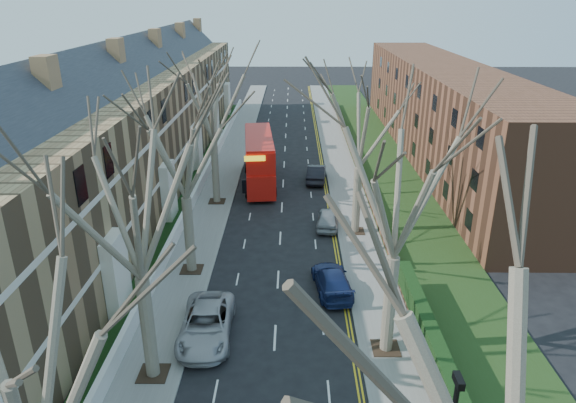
{
  "coord_description": "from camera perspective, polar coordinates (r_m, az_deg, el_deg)",
  "views": [
    {
      "loc": [
        0.91,
        -13.54,
        16.9
      ],
      "look_at": [
        0.58,
        21.49,
        2.76
      ],
      "focal_mm": 32.0,
      "sensor_mm": 36.0,
      "label": 1
    }
  ],
  "objects": [
    {
      "name": "double_decker_bus",
      "position": [
        48.82,
        -3.21,
        4.52
      ],
      "size": [
        3.56,
        11.28,
        4.64
      ],
      "rotation": [
        0.0,
        0.0,
        3.23
      ],
      "color": "red",
      "rests_on": "ground"
    },
    {
      "name": "car_right_far",
      "position": [
        50.01,
        3.18,
        3.16
      ],
      "size": [
        2.16,
        5.01,
        1.6
      ],
      "primitive_type": "imported",
      "rotation": [
        0.0,
        0.0,
        3.04
      ],
      "color": "black",
      "rests_on": "ground"
    },
    {
      "name": "car_left_far",
      "position": [
        28.11,
        -9.05,
        -13.29
      ],
      "size": [
        2.8,
        5.81,
        1.6
      ],
      "primitive_type": "imported",
      "rotation": [
        0.0,
        0.0,
        0.03
      ],
      "color": "#ABAAB0",
      "rests_on": "ground"
    },
    {
      "name": "car_right_mid",
      "position": [
        40.14,
        4.49,
        -1.87
      ],
      "size": [
        2.21,
        4.39,
        1.43
      ],
      "primitive_type": "imported",
      "rotation": [
        0.0,
        0.0,
        3.02
      ],
      "color": "gray",
      "rests_on": "ground"
    },
    {
      "name": "tree_left_far",
      "position": [
        31.23,
        -11.79,
        7.31
      ],
      "size": [
        10.15,
        10.15,
        14.22
      ],
      "color": "#6B5D4C",
      "rests_on": "ground"
    },
    {
      "name": "grass_verge_right",
      "position": [
        55.98,
        10.41,
        4.2
      ],
      "size": [
        6.0,
        102.0,
        0.06
      ],
      "color": "#223B15",
      "rests_on": "ground"
    },
    {
      "name": "car_right_near",
      "position": [
        31.77,
        4.92,
        -8.73
      ],
      "size": [
        2.6,
        5.17,
        1.44
      ],
      "primitive_type": "imported",
      "rotation": [
        0.0,
        0.0,
        3.26
      ],
      "color": "navy",
      "rests_on": "ground"
    },
    {
      "name": "flats_right",
      "position": [
        60.11,
        16.76,
        9.62
      ],
      "size": [
        13.97,
        54.0,
        10.0
      ],
      "color": "brown",
      "rests_on": "ground"
    },
    {
      "name": "pavement_left",
      "position": [
        55.61,
        -6.64,
        4.2
      ],
      "size": [
        3.0,
        102.0,
        0.12
      ],
      "primitive_type": "cube",
      "color": "slate",
      "rests_on": "ground"
    },
    {
      "name": "tree_right_mid",
      "position": [
        23.26,
        12.42,
        3.04
      ],
      "size": [
        10.5,
        10.5,
        14.71
      ],
      "color": "#6B5D4C",
      "rests_on": "ground"
    },
    {
      "name": "pavement_right",
      "position": [
        55.41,
        5.8,
        4.17
      ],
      "size": [
        3.0,
        102.0,
        0.12
      ],
      "primitive_type": "cube",
      "color": "slate",
      "rests_on": "ground"
    },
    {
      "name": "terrace_left",
      "position": [
        48.22,
        -17.19,
        7.36
      ],
      "size": [
        9.7,
        78.0,
        13.6
      ],
      "color": "olive",
      "rests_on": "ground"
    },
    {
      "name": "tree_right_far",
      "position": [
        36.67,
        8.16,
        9.71
      ],
      "size": [
        10.15,
        10.15,
        14.22
      ],
      "color": "#6B5D4C",
      "rests_on": "ground"
    },
    {
      "name": "tree_right_near",
      "position": [
        11.38,
        26.9,
        -19.12
      ],
      "size": [
        10.85,
        10.85,
        15.2
      ],
      "color": "#6B5D4C",
      "rests_on": "ground"
    },
    {
      "name": "tree_left_dist",
      "position": [
        42.7,
        -8.55,
        11.84
      ],
      "size": [
        10.5,
        10.5,
        14.71
      ],
      "color": "#6B5D4C",
      "rests_on": "ground"
    },
    {
      "name": "front_wall_left",
      "position": [
        48.19,
        -9.73,
        1.9
      ],
      "size": [
        0.3,
        78.0,
        1.0
      ],
      "color": "white",
      "rests_on": "ground"
    },
    {
      "name": "tree_left_mid",
      "position": [
        21.9,
        -17.06,
        1.38
      ],
      "size": [
        10.5,
        10.5,
        14.71
      ],
      "color": "#6B5D4C",
      "rests_on": "ground"
    },
    {
      "name": "tree_left_near",
      "position": [
        14.08,
        -28.73,
        -15.66
      ],
      "size": [
        9.8,
        9.8,
        13.73
      ],
      "color": "#6B5D4C",
      "rests_on": "ground"
    }
  ]
}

